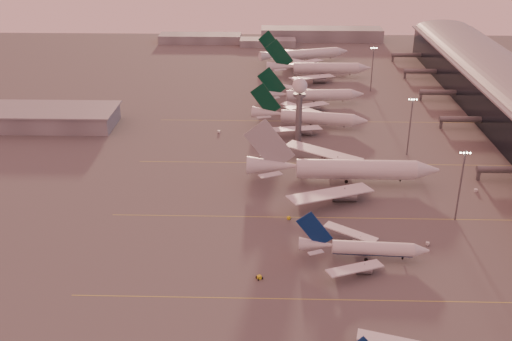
{
  "coord_description": "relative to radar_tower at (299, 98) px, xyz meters",
  "views": [
    {
      "loc": [
        -6.53,
        -121.34,
        97.74
      ],
      "look_at": [
        -11.95,
        73.62,
        8.59
      ],
      "focal_mm": 42.0,
      "sensor_mm": 36.0,
      "label": 1
    }
  ],
  "objects": [
    {
      "name": "gsv_truck_c",
      "position": [
        -5.12,
        -66.3,
        -19.93
      ],
      "size": [
        5.15,
        3.98,
        1.99
      ],
      "color": "yellow",
      "rests_on": "ground"
    },
    {
      "name": "greentail_d",
      "position": [
        9.35,
        142.28,
        -16.99
      ],
      "size": [
        59.34,
        47.12,
        22.41
      ],
      "color": "silver",
      "rests_on": "ground"
    },
    {
      "name": "radar_tower",
      "position": [
        0.0,
        0.0,
        0.0
      ],
      "size": [
        6.4,
        6.4,
        31.1
      ],
      "color": "slate",
      "rests_on": "ground"
    },
    {
      "name": "gsv_truck_b",
      "position": [
        37.42,
        -81.8,
        -19.82
      ],
      "size": [
        5.71,
        2.65,
        2.22
      ],
      "color": "silver",
      "rests_on": "ground"
    },
    {
      "name": "hangar",
      "position": [
        -125.0,
        20.0,
        -16.63
      ],
      "size": [
        82.0,
        27.0,
        8.5
      ],
      "color": "slate",
      "rests_on": "ground"
    },
    {
      "name": "taxiway_markings",
      "position": [
        25.0,
        -64.0,
        -20.94
      ],
      "size": [
        180.0,
        185.25,
        0.02
      ],
      "color": "gold",
      "rests_on": "ground"
    },
    {
      "name": "narrowbody_mid",
      "position": [
        15.9,
        -89.94,
        -17.85
      ],
      "size": [
        39.21,
        31.26,
        15.31
      ],
      "color": "silver",
      "rests_on": "ground"
    },
    {
      "name": "widebody_white",
      "position": [
        15.29,
        -38.67,
        -16.54
      ],
      "size": [
        72.23,
        57.89,
        25.41
      ],
      "color": "silver",
      "rests_on": "ground"
    },
    {
      "name": "greentail_a",
      "position": [
        5.99,
        22.15,
        -17.43
      ],
      "size": [
        54.51,
        43.66,
        19.94
      ],
      "color": "silver",
      "rests_on": "ground"
    },
    {
      "name": "mast_d",
      "position": [
        43.0,
        80.0,
        -7.21
      ],
      "size": [
        3.6,
        0.56,
        25.0
      ],
      "color": "slate",
      "rests_on": "ground"
    },
    {
      "name": "ground",
      "position": [
        -5.0,
        -120.0,
        -20.95
      ],
      "size": [
        700.0,
        700.0,
        0.0
      ],
      "primitive_type": "plane",
      "color": "#4C4A4A",
      "rests_on": "ground"
    },
    {
      "name": "distant_horizon",
      "position": [
        -2.38,
        205.14,
        -17.06
      ],
      "size": [
        165.0,
        37.5,
        9.0
      ],
      "color": "slate",
      "rests_on": "ground"
    },
    {
      "name": "greentail_c",
      "position": [
        16.19,
        107.57,
        -16.91
      ],
      "size": [
        62.93,
        50.8,
        22.85
      ],
      "color": "silver",
      "rests_on": "ground"
    },
    {
      "name": "mast_c",
      "position": [
        45.0,
        -10.0,
        -7.21
      ],
      "size": [
        3.6,
        0.56,
        25.0
      ],
      "color": "slate",
      "rests_on": "ground"
    },
    {
      "name": "greentail_b",
      "position": [
        9.12,
        56.33,
        -17.4
      ],
      "size": [
        55.3,
        44.49,
        20.09
      ],
      "color": "silver",
      "rests_on": "ground"
    },
    {
      "name": "gsv_catering_b",
      "position": [
        63.38,
        -44.14,
        -18.77
      ],
      "size": [
        5.62,
        3.18,
        4.37
      ],
      "color": "silver",
      "rests_on": "ground"
    },
    {
      "name": "gsv_tug_mid",
      "position": [
        -14.5,
        -101.03,
        -20.43
      ],
      "size": [
        3.6,
        4.11,
        1.01
      ],
      "color": "yellow",
      "rests_on": "ground"
    },
    {
      "name": "mast_b",
      "position": [
        50.0,
        -65.0,
        -7.21
      ],
      "size": [
        3.6,
        0.56,
        25.0
      ],
      "color": "slate",
      "rests_on": "ground"
    },
    {
      "name": "gsv_tug_far",
      "position": [
        10.38,
        -13.93,
        -20.43
      ],
      "size": [
        3.76,
        4.13,
        1.01
      ],
      "color": "silver",
      "rests_on": "ground"
    },
    {
      "name": "gsv_truck_d",
      "position": [
        -35.47,
        13.49,
        -19.71
      ],
      "size": [
        2.54,
        6.13,
        2.43
      ],
      "color": "silver",
      "rests_on": "ground"
    }
  ]
}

